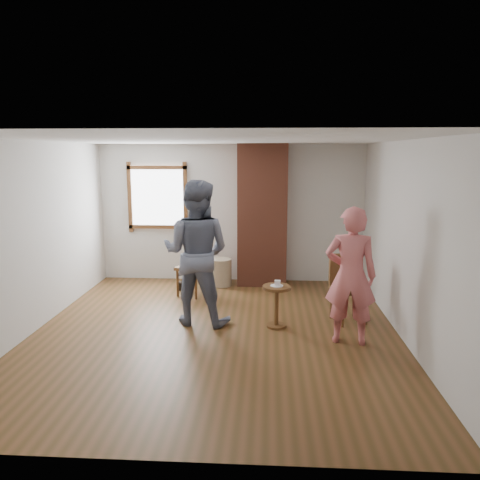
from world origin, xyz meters
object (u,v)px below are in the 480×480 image
object	(u,v)px
dining_chair_left	(195,263)
dining_chair_right	(347,284)
man	(196,253)
person_pink	(351,276)
side_table	(277,299)
stoneware_crock	(221,272)

from	to	relation	value
dining_chair_left	dining_chair_right	size ratio (longest dim) A/B	0.99
man	dining_chair_right	bearing A→B (deg)	-163.76
person_pink	side_table	bearing A→B (deg)	-19.15
dining_chair_left	person_pink	distance (m)	3.09
dining_chair_right	person_pink	distance (m)	0.92
dining_chair_right	side_table	bearing A→B (deg)	-179.22
dining_chair_left	person_pink	bearing A→B (deg)	-17.71
stoneware_crock	side_table	world-z (taller)	side_table
man	person_pink	world-z (taller)	man
man	person_pink	size ratio (longest dim) A/B	1.16
stoneware_crock	man	xyz separation A→B (m)	(-0.15, -1.92, 0.78)
dining_chair_right	man	xyz separation A→B (m)	(-2.18, -0.23, 0.49)
stoneware_crock	dining_chair_right	world-z (taller)	dining_chair_right
stoneware_crock	person_pink	world-z (taller)	person_pink
dining_chair_right	person_pink	xyz separation A→B (m)	(-0.11, -0.85, 0.34)
dining_chair_left	side_table	world-z (taller)	dining_chair_left
dining_chair_right	side_table	xyz separation A→B (m)	(-1.03, -0.35, -0.15)
dining_chair_right	person_pink	world-z (taller)	person_pink
stoneware_crock	person_pink	xyz separation A→B (m)	(1.92, -2.54, 0.64)
stoneware_crock	man	distance (m)	2.08
dining_chair_left	dining_chair_right	distance (m)	2.69
man	stoneware_crock	bearing A→B (deg)	-84.18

